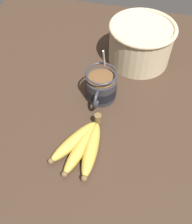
{
  "coord_description": "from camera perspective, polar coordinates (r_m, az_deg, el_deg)",
  "views": [
    {
      "loc": [
        48.16,
        10.72,
        62.58
      ],
      "look_at": [
        7.55,
        0.8,
        8.31
      ],
      "focal_mm": 40.0,
      "sensor_mm": 36.0,
      "label": 1
    }
  ],
  "objects": [
    {
      "name": "banana_bunch",
      "position": [
        0.66,
        -3.11,
        -7.63
      ],
      "size": [
        19.14,
        12.59,
        4.22
      ],
      "color": "brown",
      "rests_on": "table"
    },
    {
      "name": "coffee_mug",
      "position": [
        0.75,
        1.18,
        5.64
      ],
      "size": [
        15.74,
        9.42,
        16.38
      ],
      "color": "#28282D",
      "rests_on": "table"
    },
    {
      "name": "table",
      "position": [
        0.78,
        0.75,
        1.54
      ],
      "size": [
        110.82,
        110.82,
        3.96
      ],
      "color": "#332319",
      "rests_on": "ground"
    },
    {
      "name": "woven_basket",
      "position": [
        0.87,
        10.17,
        15.38
      ],
      "size": [
        21.84,
        21.84,
        13.58
      ],
      "color": "tan",
      "rests_on": "table"
    }
  ]
}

